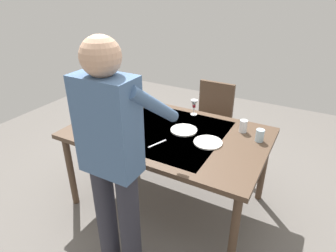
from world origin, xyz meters
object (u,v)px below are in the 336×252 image
Objects in this scene: wine_glass_left at (80,117)px; serving_bowl_pasta at (118,129)px; person_server at (113,157)px; dinner_plate_far at (184,130)px; dining_table at (168,138)px; chair_near at (212,118)px; water_cup_far_left at (243,126)px; wine_glass_right at (194,105)px; dinner_plate_near at (208,142)px; water_cup_near_left at (118,101)px; wine_bottle at (124,136)px; water_cup_near_right at (260,135)px.

wine_glass_left is 0.50× the size of serving_bowl_pasta.
dinner_plate_far is (-0.06, -0.86, -0.20)m from person_server.
dining_table is 0.99× the size of person_server.
wine_glass_left reaches higher than dining_table.
chair_near reaches higher than serving_bowl_pasta.
chair_near is 0.83m from water_cup_far_left.
person_server reaches higher than wine_glass_right.
wine_glass_left reaches higher than serving_bowl_pasta.
chair_near is 1.24m from serving_bowl_pasta.
water_cup_far_left is at bearing -120.37° from dinner_plate_near.
chair_near is at bearing -86.89° from dinner_plate_far.
wine_glass_right is 1.40× the size of water_cup_far_left.
water_cup_near_left is (0.77, 0.18, -0.05)m from wine_glass_right.
water_cup_near_left is 1.01× the size of water_cup_far_left.
wine_glass_left is 1.12m from dinner_plate_near.
wine_glass_right is 0.77m from serving_bowl_pasta.
dining_table is at bearing 161.58° from water_cup_near_left.
serving_bowl_pasta is (0.41, -0.56, -0.17)m from person_server.
person_server reaches higher than dinner_plate_far.
chair_near reaches higher than dining_table.
dining_table is at bearing -86.25° from person_server.
wine_bottle is 0.56m from dinner_plate_far.
wine_glass_left is (0.70, 0.32, 0.17)m from dining_table.
water_cup_near_right reaches higher than serving_bowl_pasta.
dinner_plate_near is (-1.08, -0.29, -0.10)m from wine_glass_left.
wine_glass_left is at bearing 20.17° from water_cup_near_right.
wine_bottle is at bearing 61.59° from dinner_plate_far.
dinner_plate_near is at bearing -113.08° from person_server.
dinner_plate_far is (-0.81, -0.39, -0.10)m from wine_glass_left.
wine_glass_left is at bearing 25.97° from water_cup_far_left.
water_cup_near_left is at bearing -88.35° from wine_glass_left.
wine_glass_left is 1.52m from water_cup_near_right.
wine_glass_left is 1.40× the size of water_cup_far_left.
water_cup_far_left is 0.47× the size of dinner_plate_far.
person_server reaches higher than water_cup_far_left.
wine_bottle is 0.29m from serving_bowl_pasta.
water_cup_far_left is (-0.51, -1.09, -0.15)m from person_server.
water_cup_near_left is at bearing 2.79° from water_cup_far_left.
dinner_plate_near is at bearing 166.57° from water_cup_near_left.
wine_bottle is 0.56m from wine_glass_left.
person_server is 7.34× the size of dinner_plate_far.
dinner_plate_near is (-0.31, 0.93, 0.24)m from chair_near.
chair_near reaches higher than water_cup_near_left.
water_cup_near_left is 1.44m from water_cup_near_right.
chair_near is at bearing -110.80° from serving_bowl_pasta.
water_cup_far_left is (-1.28, -0.06, -0.00)m from water_cup_near_left.
wine_bottle is (0.20, -0.37, -0.09)m from person_server.
chair_near is at bearing -139.54° from water_cup_near_left.
wine_bottle is 2.90× the size of water_cup_near_right.
person_server is 0.85m from dinner_plate_near.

